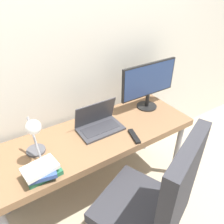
{
  "coord_description": "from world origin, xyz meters",
  "views": [
    {
      "loc": [
        -0.63,
        -0.95,
        1.81
      ],
      "look_at": [
        0.15,
        0.27,
        0.88
      ],
      "focal_mm": 35.0,
      "sensor_mm": 36.0,
      "label": 1
    }
  ],
  "objects": [
    {
      "name": "game_controller",
      "position": [
        -0.48,
        0.12,
        0.72
      ],
      "size": [
        0.16,
        0.09,
        0.04
      ],
      "color": "white",
      "rests_on": "desk"
    },
    {
      "name": "office_chair",
      "position": [
        0.02,
        -0.4,
        0.62
      ],
      "size": [
        0.66,
        0.67,
        1.15
      ],
      "color": "black",
      "rests_on": "ground_plane"
    },
    {
      "name": "ground_plane",
      "position": [
        0.0,
        0.0,
        0.0
      ],
      "size": [
        12.0,
        12.0,
        0.0
      ],
      "primitive_type": "plane",
      "color": "tan"
    },
    {
      "name": "tv_remote",
      "position": [
        0.25,
        0.09,
        0.71
      ],
      "size": [
        0.08,
        0.18,
        0.02
      ],
      "color": "black",
      "rests_on": "desk"
    },
    {
      "name": "desk",
      "position": [
        0.0,
        0.29,
        0.64
      ],
      "size": [
        1.69,
        0.59,
        0.7
      ],
      "color": "brown",
      "rests_on": "ground_plane"
    },
    {
      "name": "laptop",
      "position": [
        0.07,
        0.35,
        0.75
      ],
      "size": [
        0.37,
        0.23,
        0.23
      ],
      "color": "#38383D",
      "rests_on": "desk"
    },
    {
      "name": "desk_lamp",
      "position": [
        -0.46,
        0.26,
        0.93
      ],
      "size": [
        0.14,
        0.25,
        0.35
      ],
      "color": "#4C4C51",
      "rests_on": "desk"
    },
    {
      "name": "wall_back",
      "position": [
        0.0,
        0.65,
        1.3
      ],
      "size": [
        8.0,
        0.05,
        2.6
      ],
      "color": "beige",
      "rests_on": "ground_plane"
    },
    {
      "name": "monitor",
      "position": [
        0.64,
        0.4,
        0.96
      ],
      "size": [
        0.59,
        0.19,
        0.44
      ],
      "color": "black",
      "rests_on": "desk"
    },
    {
      "name": "book_stack",
      "position": [
        -0.49,
        0.1,
        0.75
      ],
      "size": [
        0.24,
        0.18,
        0.09
      ],
      "color": "#286B47",
      "rests_on": "desk"
    }
  ]
}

